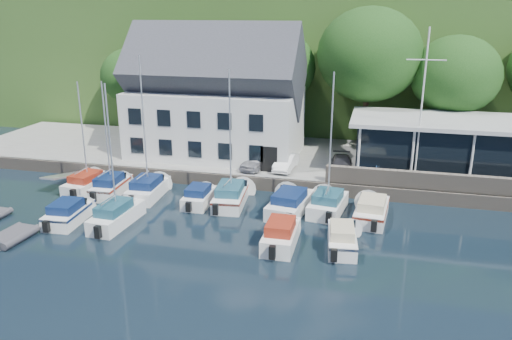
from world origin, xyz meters
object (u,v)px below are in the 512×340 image
object	(u,v)px
boat_r2_3	(281,232)
boat_r1_7	(372,208)
car_white	(286,162)
boat_r1_6	(331,145)
boat_r1_1	(106,134)
car_dgrey	(342,164)
boat_r1_5	(290,201)
car_blue	(370,168)
boat_r1_3	(199,195)
boat_r1_0	(83,134)
boat_r2_4	(342,236)
dinghy_1	(12,235)
harbor_building	(216,104)
boat_r2_0	(68,211)
car_silver	(256,161)
boat_r1_2	(145,135)
boat_r2_1	(111,152)
boat_r1_4	(230,140)
club_pavilion	(438,145)
flagpole	(422,107)

from	to	relation	value
boat_r2_3	boat_r1_7	bearing A→B (deg)	44.45
car_white	boat_r1_6	world-z (taller)	boat_r1_6
car_white	boat_r1_1	distance (m)	13.61
car_dgrey	boat_r1_5	size ratio (longest dim) A/B	0.59
car_blue	boat_r1_3	xyz separation A→B (m)	(-11.40, -6.18, -0.94)
boat_r1_0	boat_r1_5	bearing A→B (deg)	3.88
car_white	boat_r2_4	world-z (taller)	car_white
car_white	dinghy_1	distance (m)	19.79
boat_r1_0	harbor_building	bearing A→B (deg)	55.13
boat_r1_6	boat_r2_0	distance (m)	17.27
car_white	dinghy_1	bearing A→B (deg)	-128.83
harbor_building	car_silver	distance (m)	6.60
boat_r1_1	boat_r2_3	bearing A→B (deg)	-24.42
car_white	car_blue	world-z (taller)	car_blue
boat_r1_5	boat_r1_7	bearing A→B (deg)	8.71
car_silver	boat_r1_0	size ratio (longest dim) A/B	0.43
boat_r1_2	boat_r1_5	world-z (taller)	boat_r1_2
boat_r2_0	boat_r2_1	bearing A→B (deg)	1.82
boat_r1_4	boat_r1_6	distance (m)	6.72
club_pavilion	boat_r1_4	bearing A→B (deg)	-150.18
boat_r1_5	boat_r1_6	xyz separation A→B (m)	(2.47, 0.52, 3.88)
boat_r1_6	boat_r2_3	size ratio (longest dim) A/B	1.61
club_pavilion	flagpole	distance (m)	4.90
boat_r2_4	car_blue	bearing A→B (deg)	76.89
boat_r1_5	boat_r2_1	world-z (taller)	boat_r2_1
boat_r1_0	car_dgrey	bearing A→B (deg)	24.08
flagpole	boat_r1_2	distance (m)	19.45
boat_r1_3	boat_r1_5	bearing A→B (deg)	-0.64
car_silver	car_blue	size ratio (longest dim) A/B	1.01
boat_r1_4	dinghy_1	size ratio (longest dim) A/B	3.06
boat_r2_1	dinghy_1	distance (m)	7.48
harbor_building	boat_r1_7	world-z (taller)	harbor_building
car_dgrey	boat_r1_0	world-z (taller)	boat_r1_0
flagpole	boat_r2_3	distance (m)	14.26
car_white	boat_r1_7	size ratio (longest dim) A/B	0.58
boat_r1_0	dinghy_1	distance (m)	9.65
club_pavilion	car_dgrey	size ratio (longest dim) A/B	3.31
car_white	boat_r1_5	xyz separation A→B (m)	(1.42, -6.05, -0.83)
boat_r1_3	boat_r1_0	bearing A→B (deg)	173.88
boat_r2_3	harbor_building	bearing A→B (deg)	120.00
boat_r1_2	boat_r1_7	xyz separation A→B (m)	(15.80, -0.30, -3.84)
boat_r1_1	boat_r1_2	size ratio (longest dim) A/B	0.99
boat_r1_2	harbor_building	bearing A→B (deg)	71.36
harbor_building	boat_r1_5	size ratio (longest dim) A/B	2.12
boat_r2_4	boat_r1_0	bearing A→B (deg)	158.69
club_pavilion	boat_r1_7	bearing A→B (deg)	-118.16
boat_r1_7	car_blue	bearing A→B (deg)	97.92
boat_r1_7	harbor_building	bearing A→B (deg)	150.87
flagpole	boat_r1_5	world-z (taller)	flagpole
car_silver	car_dgrey	bearing A→B (deg)	17.81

